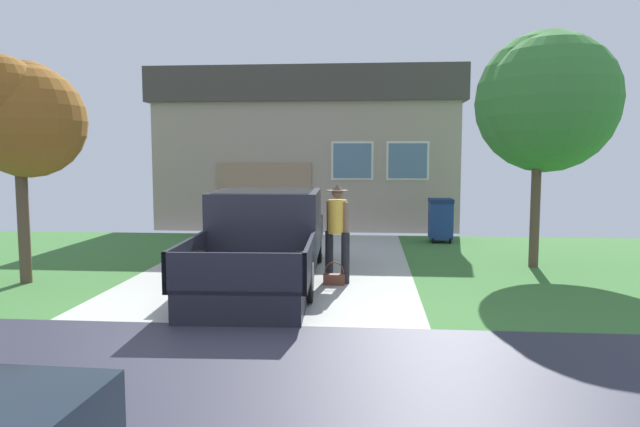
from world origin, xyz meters
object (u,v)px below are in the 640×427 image
house_with_garage (314,150)px  wheeled_trash_bin (441,219)px  neighbor_tree (21,112)px  pickup_truck (266,239)px  person_with_hat (337,226)px  front_yard_tree (549,101)px  handbag (334,278)px

house_with_garage → wheeled_trash_bin: house_with_garage is taller
house_with_garage → wheeled_trash_bin: bearing=-52.5°
house_with_garage → neighbor_tree: size_ratio=2.41×
neighbor_tree → wheeled_trash_bin: (7.90, 5.63, -2.39)m
pickup_truck → person_with_hat: person_with_hat is taller
front_yard_tree → pickup_truck: bearing=-164.5°
handbag → neighbor_tree: 6.16m
person_with_hat → house_with_garage: (-1.38, 10.06, 1.46)m
person_with_hat → wheeled_trash_bin: 5.67m
house_with_garage → front_yard_tree: 9.96m
handbag → front_yard_tree: bearing=26.2°
person_with_hat → front_yard_tree: size_ratio=0.37×
handbag → neighbor_tree: bearing=-176.9°
pickup_truck → wheeled_trash_bin: (3.76, 4.81, -0.10)m
house_with_garage → person_with_hat: bearing=-82.2°
person_with_hat → neighbor_tree: size_ratio=0.44×
person_with_hat → house_with_garage: size_ratio=0.18×
handbag → house_with_garage: size_ratio=0.04×
neighbor_tree → wheeled_trash_bin: 9.99m
front_yard_tree → person_with_hat: bearing=-156.3°
wheeled_trash_bin → house_with_garage: bearing=127.5°
pickup_truck → neighbor_tree: bearing=-171.1°
house_with_garage → neighbor_tree: (-4.09, -10.60, 0.53)m
house_with_garage → neighbor_tree: house_with_garage is taller
pickup_truck → handbag: bearing=-24.6°
person_with_hat → house_with_garage: bearing=-45.0°
handbag → front_yard_tree: (4.15, 2.04, 3.22)m
handbag → wheeled_trash_bin: wheeled_trash_bin is taller
neighbor_tree → handbag: bearing=3.1°
person_with_hat → wheeled_trash_bin: size_ratio=1.54×
wheeled_trash_bin → pickup_truck: bearing=-128.0°
handbag → neighbor_tree: (-5.43, -0.30, 2.88)m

